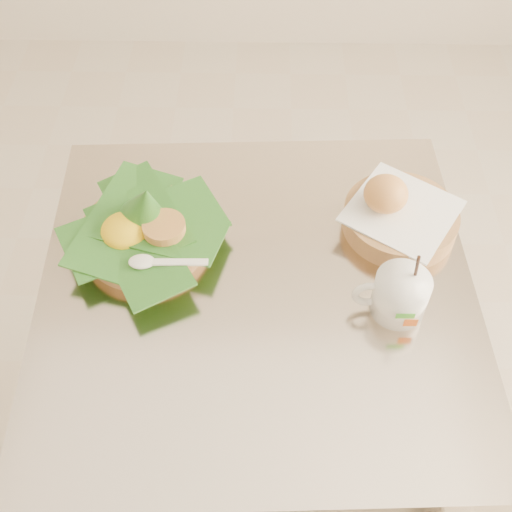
{
  "coord_description": "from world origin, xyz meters",
  "views": [
    {
      "loc": [
        0.12,
        -0.65,
        1.59
      ],
      "look_at": [
        0.11,
        -0.04,
        0.82
      ],
      "focal_mm": 45.0,
      "sensor_mm": 36.0,
      "label": 1
    }
  ],
  "objects_px": {
    "cafe_table": "(257,357)",
    "bread_basket": "(398,214)",
    "coffee_mug": "(399,294)",
    "rice_basket": "(144,228)"
  },
  "relations": [
    {
      "from": "cafe_table",
      "to": "bread_basket",
      "type": "xyz_separation_m",
      "value": [
        0.24,
        0.14,
        0.25
      ]
    },
    {
      "from": "cafe_table",
      "to": "coffee_mug",
      "type": "height_order",
      "value": "coffee_mug"
    },
    {
      "from": "cafe_table",
      "to": "rice_basket",
      "type": "height_order",
      "value": "rice_basket"
    },
    {
      "from": "cafe_table",
      "to": "coffee_mug",
      "type": "xyz_separation_m",
      "value": [
        0.22,
        -0.04,
        0.26
      ]
    },
    {
      "from": "bread_basket",
      "to": "rice_basket",
      "type": "bearing_deg",
      "value": -174.18
    },
    {
      "from": "rice_basket",
      "to": "bread_basket",
      "type": "relative_size",
      "value": 1.16
    },
    {
      "from": "rice_basket",
      "to": "coffee_mug",
      "type": "distance_m",
      "value": 0.43
    },
    {
      "from": "cafe_table",
      "to": "bread_basket",
      "type": "bearing_deg",
      "value": 29.86
    },
    {
      "from": "rice_basket",
      "to": "coffee_mug",
      "type": "height_order",
      "value": "coffee_mug"
    },
    {
      "from": "cafe_table",
      "to": "coffee_mug",
      "type": "bearing_deg",
      "value": -9.57
    }
  ]
}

